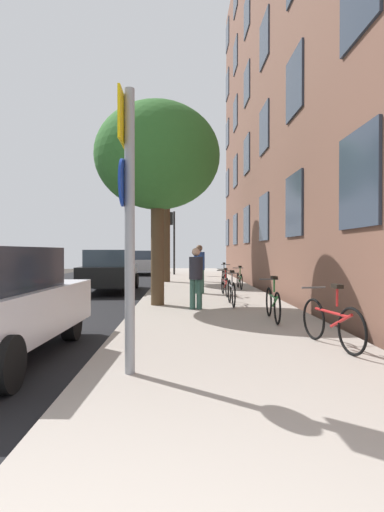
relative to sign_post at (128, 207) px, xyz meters
name	(u,v)px	position (x,y,z in m)	size (l,w,h in m)	color
ground_plane	(115,291)	(-1.99, 11.26, -2.09)	(41.80, 41.80, 0.00)	#332D28
road_asphalt	(62,291)	(-4.09, 11.26, -2.09)	(7.00, 38.00, 0.01)	black
sidewalk	(203,289)	(1.51, 11.26, -2.03)	(4.20, 38.00, 0.12)	#9E9389
building_facade	(271,57)	(4.10, 10.76, 6.98)	(0.56, 27.00, 18.11)	brown
sign_post	(128,207)	(0.00, 0.00, 0.00)	(0.16, 0.60, 3.37)	gray
traffic_light	(173,232)	(0.08, 20.66, 0.74)	(0.43, 0.24, 3.98)	black
tree_near	(157,157)	(-0.01, 6.17, 2.03)	(3.38, 3.38, 5.46)	#4C3823
tree_far	(166,171)	(-0.11, 14.63, 3.32)	(3.68, 3.68, 6.91)	#4C3823
bicycle_0	(331,322)	(2.91, 1.25, -1.59)	(0.49, 1.70, 0.97)	black
bicycle_1	(273,303)	(2.56, 3.65, -1.60)	(0.42, 1.68, 0.94)	black
bicycle_2	(231,291)	(1.98, 6.05, -1.60)	(0.42, 1.65, 0.95)	black
bicycle_3	(225,285)	(2.06, 8.45, -1.62)	(0.42, 1.63, 0.91)	black
bicycle_4	(240,280)	(2.90, 10.85, -1.62)	(0.42, 1.57, 0.90)	black
bicycle_5	(224,275)	(2.56, 13.25, -1.60)	(0.53, 1.71, 0.96)	black
pedestrian_0	(196,274)	(1.00, 5.31, -1.09)	(0.46, 0.46, 1.54)	#33594C
pedestrian_1	(199,266)	(1.25, 9.13, -1.01)	(0.53, 0.53, 1.68)	#33594C
pedestrian_2	(199,263)	(1.50, 14.73, -1.09)	(0.42, 0.42, 1.54)	#26262D
car_1	(110,270)	(-2.14, 10.87, -1.25)	(1.97, 4.46, 1.62)	black
car_2	(143,262)	(-1.98, 22.81, -1.25)	(2.02, 4.47, 1.62)	#B7B7BC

